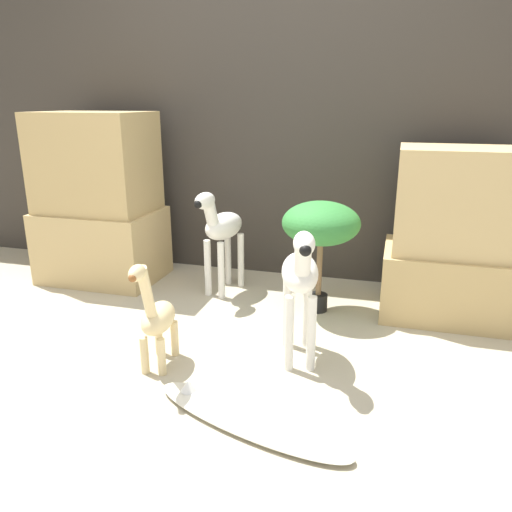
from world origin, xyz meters
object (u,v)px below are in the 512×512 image
zebra_left (221,230)px  giraffe_figurine (156,317)px  zebra_right (300,278)px  surfboard (247,418)px  potted_palm_front (321,225)px

zebra_left → giraffe_figurine: bearing=-88.0°
zebra_right → surfboard: bearing=-99.8°
zebra_left → surfboard: 1.51m
zebra_right → surfboard: (-0.10, -0.56, -0.41)m
zebra_right → surfboard: 0.70m
zebra_left → zebra_right: bearing=-48.9°
zebra_right → surfboard: size_ratio=0.76×
zebra_left → potted_palm_front: (0.67, -0.14, 0.10)m
zebra_left → surfboard: bearing=-66.5°
giraffe_figurine → potted_palm_front: bearing=54.3°
giraffe_figurine → potted_palm_front: size_ratio=0.85×
zebra_left → giraffe_figurine: 1.04m
zebra_left → giraffe_figurine: (0.04, -1.02, -0.17)m
giraffe_figurine → surfboard: giraffe_figurine is taller
potted_palm_front → surfboard: size_ratio=0.73×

